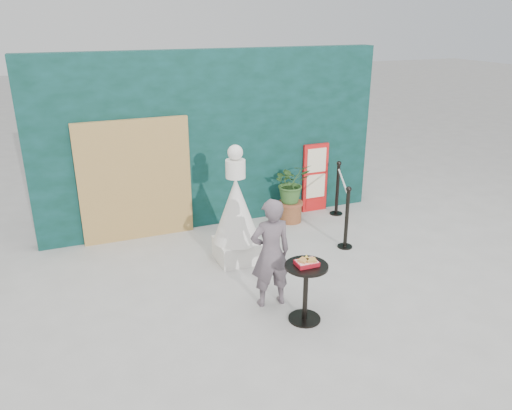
# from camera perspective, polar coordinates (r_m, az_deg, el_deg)

# --- Properties ---
(ground) EXTENTS (60.00, 60.00, 0.00)m
(ground) POSITION_cam_1_polar(r_m,az_deg,el_deg) (6.51, 4.03, -11.81)
(ground) COLOR #ADAAA5
(ground) RESTS_ON ground
(back_wall) EXTENTS (6.00, 0.30, 3.00)m
(back_wall) POSITION_cam_1_polar(r_m,az_deg,el_deg) (8.65, -4.86, 7.40)
(back_wall) COLOR black
(back_wall) RESTS_ON ground
(bamboo_fence) EXTENTS (1.80, 0.08, 2.00)m
(bamboo_fence) POSITION_cam_1_polar(r_m,az_deg,el_deg) (8.30, -13.59, 2.70)
(bamboo_fence) COLOR tan
(bamboo_fence) RESTS_ON ground
(woman) EXTENTS (0.55, 0.38, 1.45)m
(woman) POSITION_cam_1_polar(r_m,az_deg,el_deg) (6.27, 1.69, -5.52)
(woman) COLOR #63555C
(woman) RESTS_ON ground
(menu_board) EXTENTS (0.50, 0.07, 1.30)m
(menu_board) POSITION_cam_1_polar(r_m,az_deg,el_deg) (9.42, 6.77, 3.09)
(menu_board) COLOR red
(menu_board) RESTS_ON ground
(statue) EXTENTS (0.70, 0.70, 1.80)m
(statue) POSITION_cam_1_polar(r_m,az_deg,el_deg) (7.39, -2.28, -1.16)
(statue) COLOR white
(statue) RESTS_ON ground
(cafe_table) EXTENTS (0.52, 0.52, 0.75)m
(cafe_table) POSITION_cam_1_polar(r_m,az_deg,el_deg) (6.08, 5.71, -8.95)
(cafe_table) COLOR black
(cafe_table) RESTS_ON ground
(food_basket) EXTENTS (0.26, 0.19, 0.11)m
(food_basket) POSITION_cam_1_polar(r_m,az_deg,el_deg) (5.94, 5.82, -6.51)
(food_basket) COLOR #A9121F
(food_basket) RESTS_ON cafe_table
(planter) EXTENTS (0.64, 0.56, 1.09)m
(planter) POSITION_cam_1_polar(r_m,az_deg,el_deg) (8.87, 4.05, 1.93)
(planter) COLOR brown
(planter) RESTS_ON ground
(stanchion_barrier) EXTENTS (0.84, 1.54, 1.03)m
(stanchion_barrier) POSITION_cam_1_polar(r_m,az_deg,el_deg) (8.68, 9.77, 0.26)
(stanchion_barrier) COLOR black
(stanchion_barrier) RESTS_ON ground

